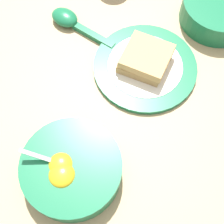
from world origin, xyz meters
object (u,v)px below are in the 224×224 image
at_px(toast_sandwich, 145,58).
at_px(soup_spoon, 70,21).
at_px(egg_bowl, 72,169).
at_px(toast_plate, 145,67).
at_px(congee_bowl, 219,10).

bearing_deg(toast_sandwich, soup_spoon, 164.79).
xyz_separation_m(egg_bowl, toast_plate, (0.06, 0.26, -0.02)).
distance_m(toast_sandwich, soup_spoon, 0.20).
relative_size(toast_plate, congee_bowl, 1.31).
xyz_separation_m(egg_bowl, toast_sandwich, (0.05, 0.27, 0.00)).
height_order(soup_spoon, congee_bowl, congee_bowl).
height_order(egg_bowl, toast_sandwich, egg_bowl).
distance_m(toast_plate, soup_spoon, 0.20).
height_order(toast_plate, soup_spoon, soup_spoon).
bearing_deg(toast_sandwich, egg_bowl, -101.57).
bearing_deg(soup_spoon, toast_sandwich, -15.21).
bearing_deg(toast_plate, soup_spoon, 163.89).
relative_size(soup_spoon, congee_bowl, 1.01).
height_order(egg_bowl, toast_plate, egg_bowl).
bearing_deg(toast_plate, toast_sandwich, 123.35).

